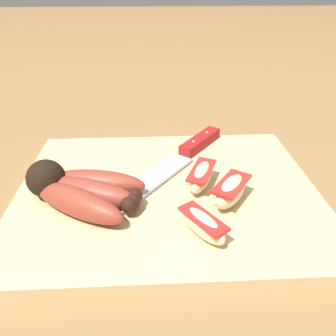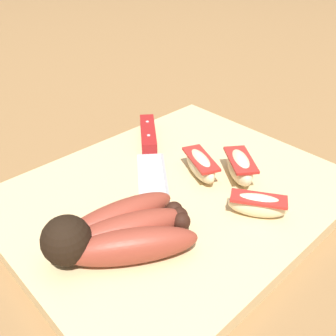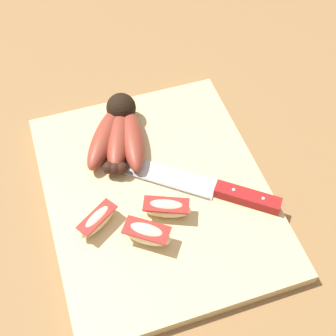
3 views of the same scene
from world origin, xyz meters
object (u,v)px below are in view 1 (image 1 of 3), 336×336
(apple_wedge_near, at_px, (203,224))
(chefs_knife, at_px, (185,154))
(banana_bunch, at_px, (80,190))
(apple_wedge_middle, at_px, (231,191))
(apple_wedge_far, at_px, (201,175))

(apple_wedge_near, bearing_deg, chefs_knife, -89.33)
(banana_bunch, relative_size, apple_wedge_middle, 2.14)
(apple_wedge_near, relative_size, apple_wedge_far, 0.91)
(chefs_knife, height_order, apple_wedge_near, apple_wedge_near)
(apple_wedge_middle, bearing_deg, apple_wedge_far, -53.09)
(banana_bunch, xyz_separation_m, apple_wedge_near, (-0.15, 0.07, -0.00))
(chefs_knife, xyz_separation_m, apple_wedge_near, (-0.00, 0.18, 0.01))
(chefs_knife, bearing_deg, banana_bunch, 38.19)
(apple_wedge_far, bearing_deg, banana_bunch, 11.76)
(chefs_knife, distance_m, apple_wedge_middle, 0.13)
(banana_bunch, distance_m, chefs_knife, 0.18)
(apple_wedge_middle, xyz_separation_m, apple_wedge_far, (0.03, -0.04, -0.00))
(chefs_knife, relative_size, apple_wedge_middle, 3.27)
(apple_wedge_far, bearing_deg, apple_wedge_near, 83.29)
(banana_bunch, distance_m, apple_wedge_middle, 0.19)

